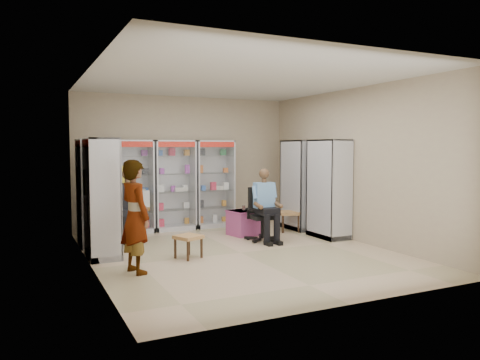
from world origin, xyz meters
name	(u,v)px	position (x,y,z in m)	size (l,w,h in m)	color
floor	(241,253)	(0.00, 0.00, 0.00)	(6.00, 6.00, 0.00)	#C7AC8A
room_shell	(241,140)	(0.00, 0.00, 1.97)	(5.02, 6.02, 3.01)	tan
cabinet_back_left	(131,187)	(-1.30, 2.73, 1.00)	(0.90, 0.50, 2.00)	#B9BAC1
cabinet_back_mid	(174,185)	(-0.35, 2.73, 1.00)	(0.90, 0.50, 2.00)	#A8ABAF
cabinet_back_right	(213,184)	(0.60, 2.73, 1.00)	(0.90, 0.50, 2.00)	#A9ACB0
cabinet_right_far	(300,185)	(2.23, 1.60, 1.00)	(0.50, 0.90, 2.00)	#B4B5BC
cabinet_right_near	(329,189)	(2.23, 0.50, 1.00)	(0.50, 0.90, 2.00)	#ABAEB2
cabinet_left_far	(93,192)	(-2.23, 1.80, 1.00)	(0.50, 0.90, 2.00)	#ABADB2
cabinet_left_near	(102,198)	(-2.23, 0.70, 1.00)	(0.50, 0.90, 2.00)	#BABDC2
wooden_chair	(127,216)	(-1.55, 2.00, 0.47)	(0.42, 0.42, 0.94)	#302012
seated_customer	(128,207)	(-1.55, 1.95, 0.67)	(0.44, 0.60, 1.34)	black
office_chair	(262,214)	(0.85, 0.79, 0.53)	(0.57, 0.57, 1.05)	black
seated_shopkeeper	(264,207)	(0.85, 0.74, 0.67)	(0.44, 0.61, 1.34)	#6EB1DA
pink_trunk	(243,223)	(0.76, 1.47, 0.26)	(0.54, 0.52, 0.52)	#C14DA1
tea_glass	(244,208)	(0.80, 1.52, 0.57)	(0.07, 0.07, 0.10)	#502506
woven_stool_a	(289,221)	(1.86, 1.44, 0.22)	(0.44, 0.44, 0.44)	#9F7843
woven_stool_b	(188,247)	(-0.95, 0.01, 0.19)	(0.38, 0.38, 0.38)	olive
standing_man	(135,217)	(-1.95, -0.52, 0.83)	(0.61, 0.40, 1.67)	gray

